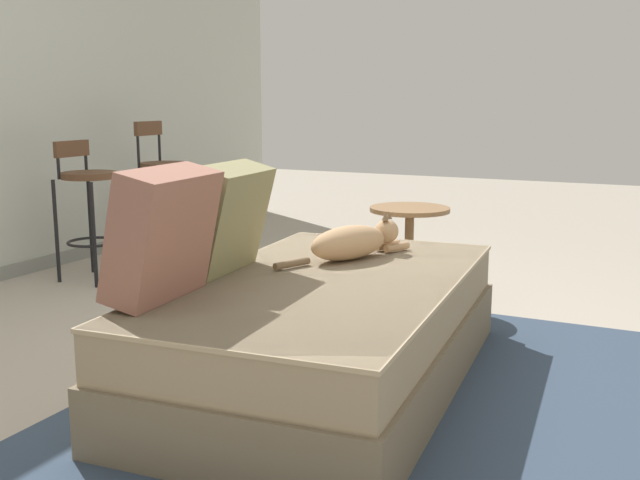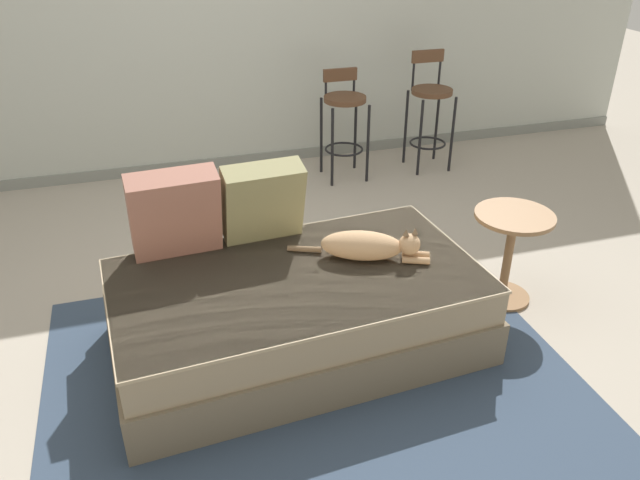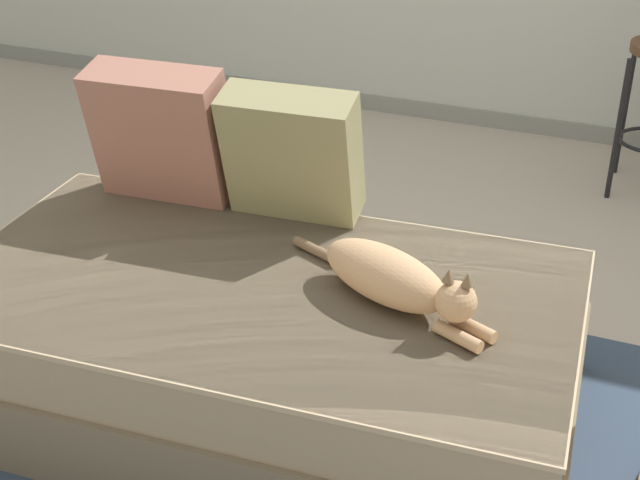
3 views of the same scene
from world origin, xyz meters
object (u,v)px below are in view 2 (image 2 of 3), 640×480
object	(u,v)px
couch	(298,311)
cat	(368,246)
throw_pillow_middle	(262,201)
side_table	(510,244)
throw_pillow_corner	(175,213)
bar_stool_by_doorway	(430,105)
bar_stool_near_window	(344,114)

from	to	relation	value
couch	cat	world-z (taller)	cat
throw_pillow_middle	side_table	xyz separation A→B (m)	(1.34, -0.32, -0.31)
cat	throw_pillow_corner	bearing A→B (deg)	160.31
bar_stool_by_doorway	bar_stool_near_window	bearing A→B (deg)	-179.91
throw_pillow_corner	side_table	xyz separation A→B (m)	(1.80, -0.29, -0.32)
cat	throw_pillow_middle	bearing A→B (deg)	142.00
throw_pillow_middle	bar_stool_by_doorway	size ratio (longest dim) A/B	0.46
throw_pillow_corner	bar_stool_near_window	bearing A→B (deg)	49.06
throw_pillow_corner	bar_stool_near_window	distance (m)	2.28
cat	bar_stool_near_window	distance (m)	2.13
bar_stool_by_doorway	throw_pillow_middle	bearing A→B (deg)	-136.73
throw_pillow_corner	bar_stool_by_doorway	distance (m)	2.84
couch	bar_stool_near_window	world-z (taller)	bar_stool_near_window
side_table	throw_pillow_middle	bearing A→B (deg)	166.47
throw_pillow_middle	bar_stool_by_doorway	distance (m)	2.47
cat	side_table	xyz separation A→B (m)	(0.88, 0.04, -0.16)
couch	bar_stool_near_window	bearing A→B (deg)	65.49
cat	side_table	world-z (taller)	cat
throw_pillow_corner	throw_pillow_middle	size ratio (longest dim) A/B	1.05
cat	side_table	bearing A→B (deg)	2.57
bar_stool_near_window	couch	bearing A→B (deg)	-114.51
bar_stool_near_window	side_table	world-z (taller)	bar_stool_near_window
couch	bar_stool_near_window	distance (m)	2.33
bar_stool_near_window	bar_stool_by_doorway	distance (m)	0.76
bar_stool_near_window	bar_stool_by_doorway	world-z (taller)	bar_stool_by_doorway
bar_stool_by_doorway	cat	bearing A→B (deg)	-122.95
bar_stool_by_doorway	couch	bearing A→B (deg)	-129.30
couch	side_table	world-z (taller)	side_table
throw_pillow_middle	bar_stool_near_window	bearing A→B (deg)	58.55
cat	bar_stool_by_doorway	bearing A→B (deg)	57.05
couch	cat	size ratio (longest dim) A/B	2.75
couch	side_table	xyz separation A→B (m)	(1.27, 0.09, 0.13)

